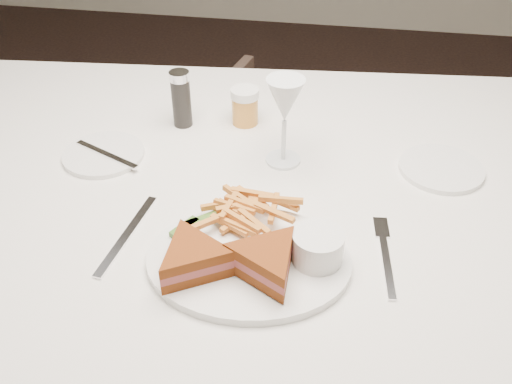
{
  "coord_description": "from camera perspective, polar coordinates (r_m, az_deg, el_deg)",
  "views": [
    {
      "loc": [
        0.22,
        -1.08,
        1.38
      ],
      "look_at": [
        0.1,
        -0.33,
        0.8
      ],
      "focal_mm": 40.0,
      "sensor_mm": 36.0,
      "label": 1
    }
  ],
  "objects": [
    {
      "name": "table_setting",
      "position": [
        0.95,
        -0.35,
        -1.23
      ],
      "size": [
        0.82,
        0.59,
        0.18
      ],
      "color": "white",
      "rests_on": "table"
    },
    {
      "name": "table",
      "position": [
        1.29,
        0.37,
        -13.71
      ],
      "size": [
        1.66,
        1.18,
        0.75
      ],
      "primitive_type": "cube",
      "rotation": [
        0.0,
        0.0,
        0.09
      ],
      "color": "silver",
      "rests_on": "ground"
    },
    {
      "name": "ground",
      "position": [
        1.77,
        -1.41,
        -13.83
      ],
      "size": [
        5.0,
        5.0,
        0.0
      ],
      "primitive_type": "plane",
      "color": "black",
      "rests_on": "ground"
    },
    {
      "name": "chair_far",
      "position": [
        1.94,
        3.5,
        3.3
      ],
      "size": [
        0.67,
        0.64,
        0.58
      ],
      "primitive_type": "imported",
      "rotation": [
        0.0,
        0.0,
        2.93
      ],
      "color": "#48362C",
      "rests_on": "ground"
    }
  ]
}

